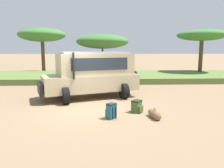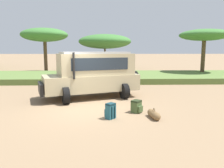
{
  "view_description": "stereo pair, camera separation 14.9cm",
  "coord_description": "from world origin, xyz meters",
  "px_view_note": "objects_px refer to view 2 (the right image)",
  "views": [
    {
      "loc": [
        0.65,
        -9.17,
        2.5
      ],
      "look_at": [
        1.11,
        0.57,
        1.0
      ],
      "focal_mm": 35.0,
      "sensor_mm": 36.0,
      "label": 1
    },
    {
      "loc": [
        0.8,
        -9.18,
        2.5
      ],
      "look_at": [
        1.11,
        0.57,
        1.0
      ],
      "focal_mm": 35.0,
      "sensor_mm": 36.0,
      "label": 2
    }
  ],
  "objects_px": {
    "safari_vehicle": "(93,73)",
    "acacia_tree_right_mid": "(105,42)",
    "acacia_tree_centre_back": "(45,35)",
    "duffel_bag_low_black_case": "(154,114)",
    "acacia_tree_far_right": "(204,35)",
    "backpack_beside_front_wheel": "(110,111)",
    "backpack_cluster_center": "(137,107)"
  },
  "relations": [
    {
      "from": "backpack_cluster_center",
      "to": "acacia_tree_right_mid",
      "type": "bearing_deg",
      "value": 93.26
    },
    {
      "from": "safari_vehicle",
      "to": "acacia_tree_far_right",
      "type": "distance_m",
      "value": 14.07
    },
    {
      "from": "backpack_beside_front_wheel",
      "to": "safari_vehicle",
      "type": "bearing_deg",
      "value": 102.63
    },
    {
      "from": "acacia_tree_centre_back",
      "to": "acacia_tree_right_mid",
      "type": "relative_size",
      "value": 0.72
    },
    {
      "from": "acacia_tree_centre_back",
      "to": "acacia_tree_right_mid",
      "type": "bearing_deg",
      "value": 39.61
    },
    {
      "from": "safari_vehicle",
      "to": "acacia_tree_centre_back",
      "type": "bearing_deg",
      "value": 114.01
    },
    {
      "from": "backpack_cluster_center",
      "to": "duffel_bag_low_black_case",
      "type": "relative_size",
      "value": 0.59
    },
    {
      "from": "backpack_cluster_center",
      "to": "acacia_tree_far_right",
      "type": "bearing_deg",
      "value": 56.39
    },
    {
      "from": "safari_vehicle",
      "to": "acacia_tree_right_mid",
      "type": "bearing_deg",
      "value": 88.11
    },
    {
      "from": "acacia_tree_centre_back",
      "to": "acacia_tree_right_mid",
      "type": "distance_m",
      "value": 8.86
    },
    {
      "from": "safari_vehicle",
      "to": "duffel_bag_low_black_case",
      "type": "xyz_separation_m",
      "value": [
        2.46,
        -3.77,
        -1.15
      ]
    },
    {
      "from": "acacia_tree_centre_back",
      "to": "safari_vehicle",
      "type": "bearing_deg",
      "value": -65.99
    },
    {
      "from": "acacia_tree_centre_back",
      "to": "backpack_beside_front_wheel",
      "type": "bearing_deg",
      "value": -68.29
    },
    {
      "from": "duffel_bag_low_black_case",
      "to": "acacia_tree_right_mid",
      "type": "xyz_separation_m",
      "value": [
        -1.82,
        23.28,
        3.61
      ]
    },
    {
      "from": "backpack_beside_front_wheel",
      "to": "acacia_tree_far_right",
      "type": "xyz_separation_m",
      "value": [
        9.3,
        13.14,
        3.64
      ]
    },
    {
      "from": "safari_vehicle",
      "to": "backpack_cluster_center",
      "type": "relative_size",
      "value": 10.66
    },
    {
      "from": "safari_vehicle",
      "to": "backpack_cluster_center",
      "type": "bearing_deg",
      "value": -57.16
    },
    {
      "from": "duffel_bag_low_black_case",
      "to": "acacia_tree_far_right",
      "type": "xyz_separation_m",
      "value": [
        7.68,
        13.16,
        3.78
      ]
    },
    {
      "from": "safari_vehicle",
      "to": "acacia_tree_right_mid",
      "type": "distance_m",
      "value": 19.67
    },
    {
      "from": "safari_vehicle",
      "to": "acacia_tree_right_mid",
      "type": "relative_size",
      "value": 0.74
    },
    {
      "from": "acacia_tree_right_mid",
      "to": "acacia_tree_far_right",
      "type": "xyz_separation_m",
      "value": [
        9.5,
        -10.12,
        0.17
      ]
    },
    {
      "from": "backpack_beside_front_wheel",
      "to": "backpack_cluster_center",
      "type": "xyz_separation_m",
      "value": [
        1.08,
        0.77,
        -0.04
      ]
    },
    {
      "from": "backpack_cluster_center",
      "to": "acacia_tree_right_mid",
      "type": "height_order",
      "value": "acacia_tree_right_mid"
    },
    {
      "from": "acacia_tree_right_mid",
      "to": "backpack_beside_front_wheel",
      "type": "bearing_deg",
      "value": -89.51
    },
    {
      "from": "acacia_tree_far_right",
      "to": "acacia_tree_centre_back",
      "type": "bearing_deg",
      "value": 164.65
    },
    {
      "from": "duffel_bag_low_black_case",
      "to": "acacia_tree_centre_back",
      "type": "distance_m",
      "value": 20.06
    },
    {
      "from": "backpack_cluster_center",
      "to": "acacia_tree_far_right",
      "type": "xyz_separation_m",
      "value": [
        8.22,
        12.37,
        3.68
      ]
    },
    {
      "from": "backpack_beside_front_wheel",
      "to": "duffel_bag_low_black_case",
      "type": "height_order",
      "value": "backpack_beside_front_wheel"
    },
    {
      "from": "backpack_cluster_center",
      "to": "acacia_tree_far_right",
      "type": "relative_size",
      "value": 0.1
    },
    {
      "from": "backpack_beside_front_wheel",
      "to": "duffel_bag_low_black_case",
      "type": "relative_size",
      "value": 0.68
    },
    {
      "from": "safari_vehicle",
      "to": "acacia_tree_far_right",
      "type": "xyz_separation_m",
      "value": [
        10.14,
        9.39,
        2.63
      ]
    },
    {
      "from": "duffel_bag_low_black_case",
      "to": "acacia_tree_right_mid",
      "type": "relative_size",
      "value": 0.12
    }
  ]
}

